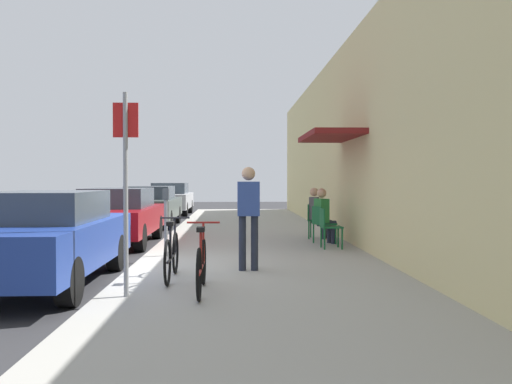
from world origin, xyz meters
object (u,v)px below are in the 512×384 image
parked_car_0 (44,237)px  cafe_chair_0 (328,225)px  bicycle_1 (201,265)px  seated_patron_2 (316,211)px  street_sign (126,177)px  parked_car_2 (150,205)px  seated_patron_1 (324,214)px  bicycle_0 (172,255)px  parked_car_1 (117,215)px  cafe_chair_1 (322,222)px  parking_meter (166,217)px  parked_car_3 (170,198)px  pedestrian_standing (248,210)px  cafe_chair_2 (314,219)px

parked_car_0 → cafe_chair_0: parked_car_0 is taller
cafe_chair_0 → parked_car_0: bearing=-145.8°
bicycle_1 → seated_patron_2: (2.53, 6.50, 0.34)m
street_sign → seated_patron_2: bearing=62.6°
parked_car_2 → street_sign: (1.50, -11.87, 0.91)m
bicycle_1 → seated_patron_1: seated_patron_1 is taller
street_sign → seated_patron_2: street_sign is taller
street_sign → bicycle_0: 1.70m
parked_car_1 → cafe_chair_1: bearing=-11.8°
parking_meter → parked_car_1: bearing=118.3°
parked_car_1 → parked_car_2: size_ratio=1.00×
street_sign → cafe_chair_1: (3.42, 5.56, -1.02)m
parked_car_3 → seated_patron_1: parked_car_3 is taller
seated_patron_2 → parked_car_3: bearing=113.9°
parked_car_3 → cafe_chair_1: parked_car_3 is taller
bicycle_0 → parked_car_3: bearing=96.6°
seated_patron_2 → pedestrian_standing: size_ratio=0.76×
parked_car_1 → parked_car_3: parked_car_3 is taller
parked_car_0 → bicycle_1: bearing=-25.2°
parked_car_1 → pedestrian_standing: 5.64m
street_sign → cafe_chair_0: bearing=54.0°
parked_car_3 → cafe_chair_2: 12.24m
parking_meter → bicycle_0: 2.61m
cafe_chair_0 → parked_car_3: bearing=110.4°
seated_patron_1 → pedestrian_standing: pedestrian_standing is taller
cafe_chair_2 → pedestrian_standing: size_ratio=0.51×
parked_car_2 → cafe_chair_1: parked_car_2 is taller
seated_patron_1 → bicycle_0: bearing=-124.4°
seated_patron_1 → cafe_chair_1: bearing=-161.3°
parked_car_1 → seated_patron_1: bearing=-11.5°
parked_car_0 → cafe_chair_2: (4.92, 5.36, -0.12)m
pedestrian_standing → seated_patron_1: bearing=63.1°
cafe_chair_1 → seated_patron_2: (0.06, 1.13, 0.19)m
parking_meter → street_sign: size_ratio=0.51×
parked_car_1 → street_sign: size_ratio=1.69×
cafe_chair_0 → cafe_chair_1: 0.87m
street_sign → seated_patron_2: size_ratio=2.02×
parked_car_1 → seated_patron_2: bearing=1.2°
parked_car_1 → pedestrian_standing: bearing=-56.3°
parked_car_2 → parking_meter: (1.55, -8.16, 0.16)m
parking_meter → pedestrian_standing: 2.39m
bicycle_0 → pedestrian_standing: pedestrian_standing is taller
street_sign → cafe_chair_1: 6.61m
street_sign → cafe_chair_1: size_ratio=2.99×
parked_car_2 → cafe_chair_2: parked_car_2 is taller
parked_car_3 → parking_meter: parked_car_3 is taller
parking_meter → pedestrian_standing: (1.57, -1.80, 0.23)m
parked_car_1 → parking_meter: size_ratio=3.33×
seated_patron_2 → parking_meter: bearing=-138.9°
parked_car_3 → cafe_chair_1: 13.30m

